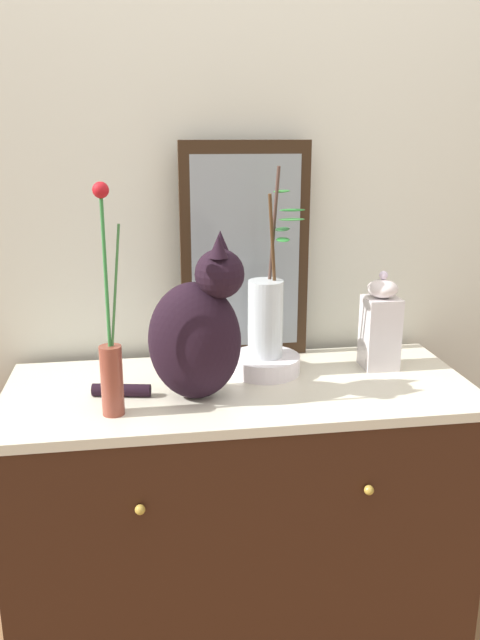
{
  "coord_description": "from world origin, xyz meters",
  "views": [
    {
      "loc": [
        -0.24,
        -1.57,
        1.46
      ],
      "look_at": [
        0.0,
        0.0,
        1.0
      ],
      "focal_mm": 36.15,
      "sensor_mm": 36.0,
      "label": 1
    }
  ],
  "objects_px": {
    "cat_sitting": "(197,331)",
    "mirror_leaning": "(245,252)",
    "vase_slim_green": "(111,360)",
    "jar_lidded_porcelain": "(380,325)",
    "sideboard": "(240,520)",
    "bowl_porcelain": "(265,364)",
    "vase_glass_clear": "(266,313)"
  },
  "relations": [
    {
      "from": "cat_sitting",
      "to": "mirror_leaning",
      "type": "bearing_deg",
      "value": 60.86
    },
    {
      "from": "vase_slim_green",
      "to": "jar_lidded_porcelain",
      "type": "bearing_deg",
      "value": 15.95
    },
    {
      "from": "sideboard",
      "to": "jar_lidded_porcelain",
      "type": "relative_size",
      "value": 4.41
    },
    {
      "from": "cat_sitting",
      "to": "jar_lidded_porcelain",
      "type": "height_order",
      "value": "cat_sitting"
    },
    {
      "from": "cat_sitting",
      "to": "vase_slim_green",
      "type": "distance_m",
      "value": 0.22
    },
    {
      "from": "jar_lidded_porcelain",
      "to": "vase_slim_green",
      "type": "bearing_deg",
      "value": -164.05
    },
    {
      "from": "vase_slim_green",
      "to": "bowl_porcelain",
      "type": "xyz_separation_m",
      "value": [
        0.41,
        0.22,
        -0.11
      ]
    },
    {
      "from": "mirror_leaning",
      "to": "bowl_porcelain",
      "type": "xyz_separation_m",
      "value": [
        0.03,
        -0.15,
        -0.29
      ]
    },
    {
      "from": "cat_sitting",
      "to": "jar_lidded_porcelain",
      "type": "xyz_separation_m",
      "value": [
        0.53,
        0.14,
        -0.05
      ]
    },
    {
      "from": "bowl_porcelain",
      "to": "jar_lidded_porcelain",
      "type": "xyz_separation_m",
      "value": [
        0.33,
        -0.01,
        0.1
      ]
    },
    {
      "from": "sideboard",
      "to": "mirror_leaning",
      "type": "bearing_deg",
      "value": 77.72
    },
    {
      "from": "sideboard",
      "to": "jar_lidded_porcelain",
      "type": "height_order",
      "value": "jar_lidded_porcelain"
    },
    {
      "from": "mirror_leaning",
      "to": "vase_glass_clear",
      "type": "distance_m",
      "value": 0.21
    },
    {
      "from": "bowl_porcelain",
      "to": "vase_slim_green",
      "type": "bearing_deg",
      "value": -151.96
    },
    {
      "from": "cat_sitting",
      "to": "bowl_porcelain",
      "type": "height_order",
      "value": "cat_sitting"
    },
    {
      "from": "vase_slim_green",
      "to": "vase_glass_clear",
      "type": "xyz_separation_m",
      "value": [
        0.41,
        0.22,
        0.03
      ]
    },
    {
      "from": "mirror_leaning",
      "to": "cat_sitting",
      "type": "height_order",
      "value": "mirror_leaning"
    },
    {
      "from": "vase_slim_green",
      "to": "vase_glass_clear",
      "type": "height_order",
      "value": "vase_glass_clear"
    },
    {
      "from": "jar_lidded_porcelain",
      "to": "cat_sitting",
      "type": "bearing_deg",
      "value": -165.0
    },
    {
      "from": "sideboard",
      "to": "vase_glass_clear",
      "type": "relative_size",
      "value": 2.4
    },
    {
      "from": "bowl_porcelain",
      "to": "vase_glass_clear",
      "type": "distance_m",
      "value": 0.15
    },
    {
      "from": "sideboard",
      "to": "mirror_leaning",
      "type": "xyz_separation_m",
      "value": [
        0.05,
        0.24,
        0.72
      ]
    },
    {
      "from": "bowl_porcelain",
      "to": "vase_glass_clear",
      "type": "xyz_separation_m",
      "value": [
        0.0,
        -0.0,
        0.15
      ]
    },
    {
      "from": "sideboard",
      "to": "vase_slim_green",
      "type": "bearing_deg",
      "value": -157.88
    },
    {
      "from": "sideboard",
      "to": "bowl_porcelain",
      "type": "height_order",
      "value": "bowl_porcelain"
    },
    {
      "from": "sideboard",
      "to": "jar_lidded_porcelain",
      "type": "bearing_deg",
      "value": 10.8
    },
    {
      "from": "mirror_leaning",
      "to": "sideboard",
      "type": "bearing_deg",
      "value": -102.28
    },
    {
      "from": "vase_glass_clear",
      "to": "jar_lidded_porcelain",
      "type": "xyz_separation_m",
      "value": [
        0.32,
        -0.01,
        -0.05
      ]
    },
    {
      "from": "vase_glass_clear",
      "to": "bowl_porcelain",
      "type": "bearing_deg",
      "value": 174.7
    },
    {
      "from": "sideboard",
      "to": "cat_sitting",
      "type": "bearing_deg",
      "value": -151.55
    },
    {
      "from": "mirror_leaning",
      "to": "cat_sitting",
      "type": "relative_size",
      "value": 1.49
    },
    {
      "from": "vase_slim_green",
      "to": "vase_glass_clear",
      "type": "bearing_deg",
      "value": 27.88
    }
  ]
}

